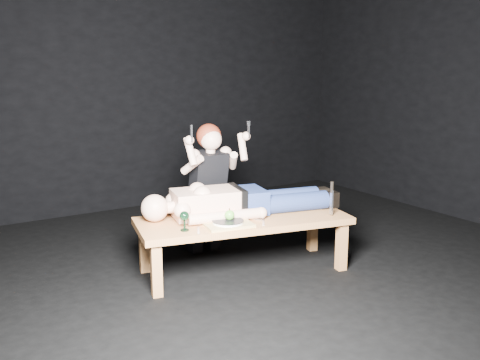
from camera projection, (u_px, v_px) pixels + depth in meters
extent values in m
plane|color=black|center=(284.00, 265.00, 4.47)|extent=(5.00, 5.00, 0.00)
plane|color=black|center=(158.00, 79.00, 6.22)|extent=(5.00, 0.00, 5.00)
cube|color=#B57740|center=(243.00, 244.00, 4.31)|extent=(1.79, 0.98, 0.45)
cube|color=tan|center=(228.00, 224.00, 4.04)|extent=(0.40, 0.31, 0.02)
cylinder|color=white|center=(228.00, 222.00, 4.04)|extent=(0.27, 0.27, 0.02)
sphere|color=#519928|center=(230.00, 215.00, 4.05)|extent=(0.08, 0.08, 0.08)
cube|color=#B2B2B7|center=(198.00, 230.00, 3.93)|extent=(0.10, 0.17, 0.01)
cube|color=#B2B2B7|center=(264.00, 222.00, 4.13)|extent=(0.12, 0.16, 0.01)
cube|color=#B2B2B7|center=(253.00, 219.00, 4.20)|extent=(0.13, 0.15, 0.01)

